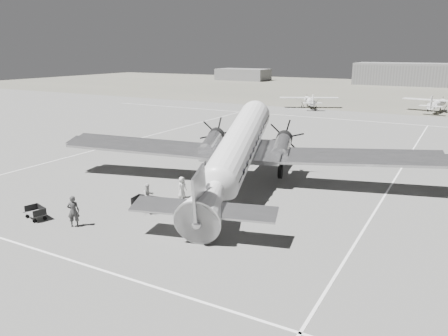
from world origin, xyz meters
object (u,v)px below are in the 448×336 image
dc3_airliner (237,152)px  passenger (182,187)px  ramp_agent (148,195)px  ground_crew (73,211)px  baggage_cart_near (145,204)px  shed_secondary (243,75)px  light_plane_left (309,102)px  hangar_main (427,75)px  baggage_cart_far (36,213)px  light_plane_right (437,105)px

dc3_airliner → passenger: bearing=-140.9°
ramp_agent → passenger: 2.88m
ground_crew → dc3_airliner: bearing=-154.3°
dc3_airliner → baggage_cart_near: bearing=-129.9°
dc3_airliner → ramp_agent: (-3.50, -6.37, -2.11)m
shed_secondary → light_plane_left: size_ratio=1.66×
ground_crew → ramp_agent: ground_crew is taller
hangar_main → ramp_agent: bearing=-93.1°
light_plane_left → baggage_cart_far: light_plane_left is taller
shed_secondary → ground_crew: (51.41, -125.69, -1.02)m
ground_crew → passenger: (2.73, 7.63, -0.19)m
baggage_cart_far → ground_crew: (3.06, 0.35, 0.57)m
hangar_main → baggage_cart_near: 126.68m
shed_secondary → dc3_airliner: dc3_airliner is taller
dc3_airliner → baggage_cart_far: bearing=-141.2°
hangar_main → shed_secondary: bearing=-175.2°
light_plane_left → light_plane_right: bearing=-12.8°
dc3_airliner → shed_secondary: bearing=101.0°
light_plane_left → ramp_agent: bearing=-108.8°
light_plane_right → ground_crew: size_ratio=6.03×
light_plane_right → ground_crew: light_plane_right is taller
shed_secondary → baggage_cart_far: size_ratio=12.44×
shed_secondary → light_plane_right: size_ratio=1.52×
shed_secondary → light_plane_left: 78.86m
ramp_agent → dc3_airliner: bearing=-6.2°
baggage_cart_far → dc3_airliner: bearing=70.3°
ground_crew → passenger: ground_crew is taller
ramp_agent → passenger: size_ratio=1.06×
ground_crew → light_plane_left: bearing=-123.9°
light_plane_right → baggage_cart_far: bearing=-96.7°
hangar_main → light_plane_right: 64.51m
hangar_main → dc3_airliner: hangar_main is taller
shed_secondary → baggage_cart_near: (53.50, -121.49, -1.52)m
baggage_cart_far → ground_crew: size_ratio=0.74×
light_plane_left → hangar_main: bearing=52.2°
dc3_airliner → passenger: size_ratio=19.45×
passenger → light_plane_left: bearing=19.8°
light_plane_left → baggage_cart_near: (7.64, -57.33, -0.65)m
ramp_agent → passenger: (0.91, 2.73, -0.04)m
hangar_main → baggage_cart_far: hangar_main is taller
baggage_cart_near → light_plane_right: bearing=71.2°
passenger → ramp_agent: bearing=172.7°
light_plane_left → ramp_agent: 57.12m
hangar_main → passenger: 123.23m
light_plane_left → ground_crew: (5.55, -61.54, -0.15)m
dc3_airliner → ground_crew: dc3_airliner is taller
light_plane_right → ground_crew: (-15.65, -66.60, -0.25)m
shed_secondary → ramp_agent: size_ratio=10.72×
baggage_cart_far → ramp_agent: (4.88, 5.24, 0.43)m
hangar_main → light_plane_right: size_ratio=3.55×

